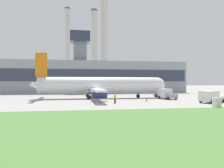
# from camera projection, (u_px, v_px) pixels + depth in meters

# --- Properties ---
(ground_plane) EXTENTS (400.00, 400.00, 0.00)m
(ground_plane) POSITION_uv_depth(u_px,v_px,m) (101.00, 99.00, 46.14)
(ground_plane) COLOR #999691
(grass_strip) EXTENTS (240.00, 37.00, 0.06)m
(grass_strip) POSITION_uv_depth(u_px,v_px,m) (192.00, 159.00, 10.15)
(grass_strip) COLOR #4C7A38
(grass_strip) RESTS_ON ground_plane
(terminal_building) EXTENTS (65.72, 10.91, 20.86)m
(terminal_building) POSITION_uv_depth(u_px,v_px,m) (90.00, 76.00, 75.82)
(terminal_building) COLOR #8C939E
(terminal_building) RESTS_ON ground_plane
(smokestack_left) EXTENTS (2.39, 2.39, 37.24)m
(smokestack_left) POSITION_uv_depth(u_px,v_px,m) (67.00, 49.00, 98.05)
(smokestack_left) COLOR beige
(smokestack_left) RESTS_ON ground_plane
(smokestack_right) EXTENTS (2.93, 2.93, 37.98)m
(smokestack_right) POSITION_uv_depth(u_px,v_px,m) (94.00, 49.00, 102.57)
(smokestack_right) COLOR beige
(smokestack_right) RESTS_ON ground_plane
(smokestack_far) EXTENTS (3.68, 3.68, 44.72)m
(smokestack_far) POSITION_uv_depth(u_px,v_px,m) (104.00, 43.00, 105.02)
(smokestack_far) COLOR beige
(smokestack_far) RESTS_ON ground_plane
(airplane) EXTENTS (30.60, 28.02, 9.96)m
(airplane) POSITION_uv_depth(u_px,v_px,m) (98.00, 85.00, 48.80)
(airplane) COLOR silver
(airplane) RESTS_ON ground_plane
(pushback_tug) EXTENTS (4.35, 2.89, 1.86)m
(pushback_tug) POSITION_uv_depth(u_px,v_px,m) (162.00, 94.00, 53.70)
(pushback_tug) COLOR gray
(pushback_tug) RESTS_ON ground_plane
(baggage_truck) EXTENTS (5.49, 4.04, 2.08)m
(baggage_truck) POSITION_uv_depth(u_px,v_px,m) (211.00, 97.00, 38.38)
(baggage_truck) COLOR white
(baggage_truck) RESTS_ON ground_plane
(fuel_truck) EXTENTS (3.21, 4.88, 2.22)m
(fuel_truck) POSITION_uv_depth(u_px,v_px,m) (166.00, 94.00, 46.91)
(fuel_truck) COLOR gray
(fuel_truck) RESTS_ON ground_plane
(ground_crew_person) EXTENTS (0.47, 0.47, 1.67)m
(ground_crew_person) POSITION_uv_depth(u_px,v_px,m) (115.00, 98.00, 37.36)
(ground_crew_person) COLOR #23283D
(ground_crew_person) RESTS_ON ground_plane
(traffic_cone_near_nose) EXTENTS (0.52, 0.52, 0.55)m
(traffic_cone_near_nose) POSITION_uv_depth(u_px,v_px,m) (146.00, 100.00, 41.42)
(traffic_cone_near_nose) COLOR black
(traffic_cone_near_nose) RESTS_ON ground_plane
(utility_cabinet) EXTENTS (0.92, 0.87, 1.37)m
(utility_cabinet) POSITION_uv_depth(u_px,v_px,m) (217.00, 103.00, 31.44)
(utility_cabinet) COLOR silver
(utility_cabinet) RESTS_ON ground_plane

